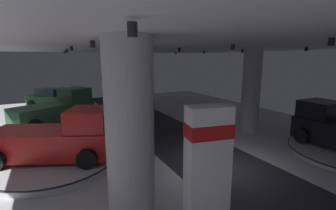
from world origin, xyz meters
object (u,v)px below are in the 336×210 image
Objects in this scene: display_platform_mid_left at (55,161)px; visitor_walking_near at (153,104)px; brand_sign_pylon at (207,175)px; pickup_truck_mid_left at (60,138)px; display_car_deep_left at (51,98)px; pickup_truck_far_left at (58,109)px; display_platform_far_left at (55,125)px; display_platform_deep_left at (52,107)px; column_left at (130,134)px; column_right at (251,91)px.

visitor_walking_near reaches higher than display_platform_mid_left.
brand_sign_pylon is 0.66× the size of pickup_truck_mid_left.
brand_sign_pylon reaches higher than display_car_deep_left.
brand_sign_pylon is 8.00m from display_platform_mid_left.
pickup_truck_far_left is 1.00× the size of pickup_truck_mid_left.
display_platform_far_left is 3.57× the size of visitor_walking_near.
visitor_walking_near is (7.78, -6.61, 0.75)m from display_platform_deep_left.
visitor_walking_near is at bearing 71.83° from brand_sign_pylon.
brand_sign_pylon is 20.80m from display_platform_deep_left.
column_left is 1.46× the size of brand_sign_pylon.
display_car_deep_left reaches higher than display_platform_mid_left.
display_platform_mid_left is at bearing 116.24° from brand_sign_pylon.
display_platform_far_left is 7.79m from visitor_walking_near.
display_platform_far_left is (-1.73, 11.71, -2.54)m from column_left.
column_right is at bearing 38.06° from brand_sign_pylon.
visitor_walking_near is (7.71, 7.01, -0.38)m from pickup_truck_mid_left.
column_right reaches higher than display_platform_deep_left.
column_right is 1.18× the size of display_platform_deep_left.
display_car_deep_left is at bearing 90.48° from display_platform_far_left.
brand_sign_pylon is at bearing -65.29° from pickup_truck_mid_left.
column_left is 1.18× the size of display_platform_deep_left.
pickup_truck_far_left is at bearing 85.28° from display_platform_mid_left.
column_right reaches higher than visitor_walking_near.
column_right is 1.46× the size of brand_sign_pylon.
display_car_deep_left is at bearing 99.01° from brand_sign_pylon.
visitor_walking_near reaches higher than display_platform_deep_left.
display_platform_deep_left is 10.23m from visitor_walking_near.
brand_sign_pylon reaches higher than pickup_truck_mid_left.
brand_sign_pylon is 20.77m from display_car_deep_left.
display_platform_far_left is 1.00× the size of pickup_truck_mid_left.
brand_sign_pylon is at bearing -76.63° from display_platform_far_left.
column_right is at bearing -1.62° from pickup_truck_mid_left.
pickup_truck_mid_left reaches higher than display_platform_deep_left.
brand_sign_pylon is at bearing -77.92° from pickup_truck_far_left.
column_right is 11.60m from pickup_truck_mid_left.
column_left is at bearing -71.74° from pickup_truck_mid_left.
pickup_truck_far_left is 3.57× the size of visitor_walking_near.
pickup_truck_mid_left is 1.23× the size of display_platform_deep_left.
display_platform_mid_left is 1.28× the size of display_car_deep_left.
pickup_truck_mid_left is 3.58× the size of visitor_walking_near.
column_left reaches higher than display_platform_far_left.
display_platform_deep_left is at bearing 98.95° from brand_sign_pylon.
display_platform_deep_left is at bearing 89.05° from display_platform_mid_left.
display_platform_mid_left is (-11.80, 0.46, -2.56)m from column_right.
pickup_truck_far_left is 1.22× the size of display_platform_deep_left.
column_right is 1.24× the size of display_car_deep_left.
column_right is at bearing -2.23° from display_platform_mid_left.
display_car_deep_left is (-11.60, 13.95, -1.71)m from column_right.
column_left is 0.97× the size of pickup_truck_mid_left.
column_left reaches higher than brand_sign_pylon.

